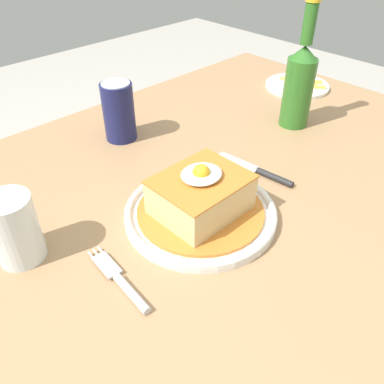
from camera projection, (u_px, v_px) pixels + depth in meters
dining_table at (184, 250)px, 0.73m from camera, size 1.41×0.90×0.72m
main_plate at (200, 212)px, 0.65m from camera, size 0.25×0.25×0.02m
sandwich_meal at (201, 196)px, 0.63m from camera, size 0.21×0.21×0.09m
fork at (123, 284)px, 0.54m from camera, size 0.03×0.14×0.01m
knife at (264, 173)px, 0.75m from camera, size 0.03×0.17×0.01m
soda_can at (119, 112)px, 0.83m from camera, size 0.07×0.07×0.12m
beer_bottle_green at (299, 82)px, 0.86m from camera, size 0.06×0.06×0.27m
drinking_glass at (16, 233)px, 0.56m from camera, size 0.07×0.07×0.10m
side_plate_fries at (298, 86)px, 1.08m from camera, size 0.17×0.17×0.02m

